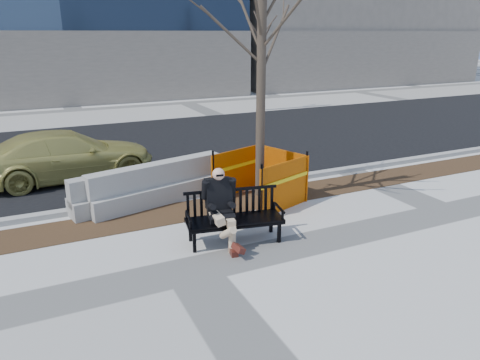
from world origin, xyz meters
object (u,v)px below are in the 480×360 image
object	(u,v)px
seated_man	(221,242)
tree_fence	(259,201)
bench	(235,241)
sedan	(70,179)
jersey_barrier_right	(158,202)
jersey_barrier_left	(137,204)

from	to	relation	value
seated_man	tree_fence	bearing A→B (deg)	54.58
bench	sedan	distance (m)	6.14
seated_man	jersey_barrier_right	xyz separation A→B (m)	(-0.51, 2.68, 0.00)
jersey_barrier_left	jersey_barrier_right	distance (m)	0.50
seated_man	tree_fence	xyz separation A→B (m)	(1.73, 1.68, 0.00)
seated_man	jersey_barrier_left	size ratio (longest dim) A/B	0.48
sedan	bench	bearing A→B (deg)	-160.00
jersey_barrier_left	sedan	bearing A→B (deg)	102.50
sedan	jersey_barrier_right	world-z (taller)	sedan
bench	seated_man	xyz separation A→B (m)	(-0.26, 0.10, 0.00)
seated_man	bench	bearing A→B (deg)	-10.75
tree_fence	sedan	size ratio (longest dim) A/B	1.35
jersey_barrier_right	bench	bearing A→B (deg)	-88.31
tree_fence	jersey_barrier_right	distance (m)	2.46
jersey_barrier_left	jersey_barrier_right	size ratio (longest dim) A/B	0.91
jersey_barrier_left	seated_man	bearing A→B (deg)	-81.16
seated_man	sedan	size ratio (longest dim) A/B	0.32
seated_man	sedan	xyz separation A→B (m)	(-2.26, 5.50, 0.00)
bench	seated_man	world-z (taller)	seated_man
bench	seated_man	distance (m)	0.27
jersey_barrier_right	sedan	bearing A→B (deg)	108.00
tree_fence	jersey_barrier_left	world-z (taller)	tree_fence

